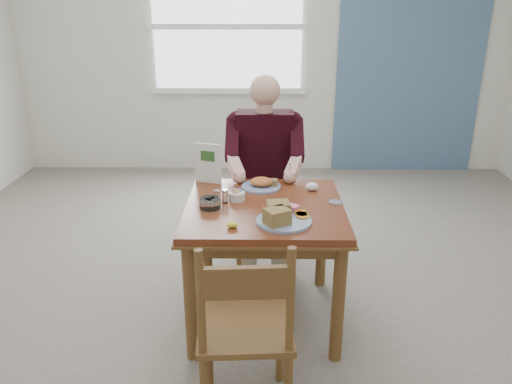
{
  "coord_description": "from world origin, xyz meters",
  "views": [
    {
      "loc": [
        -0.01,
        -2.64,
        1.83
      ],
      "look_at": [
        -0.05,
        0.0,
        0.83
      ],
      "focal_mm": 35.0,
      "sensor_mm": 36.0,
      "label": 1
    }
  ],
  "objects_px": {
    "chair_far": "(264,198)",
    "near_plate": "(281,216)",
    "diner": "(264,159)",
    "table": "(264,223)",
    "far_plate": "(262,184)",
    "chair_near": "(245,330)"
  },
  "relations": [
    {
      "from": "far_plate",
      "to": "chair_near",
      "type": "bearing_deg",
      "value": -93.67
    },
    {
      "from": "chair_far",
      "to": "near_plate",
      "type": "relative_size",
      "value": 2.51
    },
    {
      "from": "table",
      "to": "diner",
      "type": "distance_m",
      "value": 0.73
    },
    {
      "from": "chair_near",
      "to": "far_plate",
      "type": "distance_m",
      "value": 1.13
    },
    {
      "from": "table",
      "to": "diner",
      "type": "height_order",
      "value": "diner"
    },
    {
      "from": "near_plate",
      "to": "table",
      "type": "bearing_deg",
      "value": 110.02
    },
    {
      "from": "table",
      "to": "chair_near",
      "type": "relative_size",
      "value": 0.97
    },
    {
      "from": "table",
      "to": "near_plate",
      "type": "height_order",
      "value": "near_plate"
    },
    {
      "from": "chair_far",
      "to": "far_plate",
      "type": "xyz_separation_m",
      "value": [
        -0.01,
        -0.51,
        0.3
      ]
    },
    {
      "from": "chair_far",
      "to": "diner",
      "type": "distance_m",
      "value": 0.34
    },
    {
      "from": "diner",
      "to": "far_plate",
      "type": "distance_m",
      "value": 0.42
    },
    {
      "from": "diner",
      "to": "far_plate",
      "type": "height_order",
      "value": "diner"
    },
    {
      "from": "far_plate",
      "to": "table",
      "type": "bearing_deg",
      "value": -87.04
    },
    {
      "from": "table",
      "to": "chair_far",
      "type": "xyz_separation_m",
      "value": [
        0.0,
        0.8,
        -0.16
      ]
    },
    {
      "from": "chair_far",
      "to": "far_plate",
      "type": "distance_m",
      "value": 0.59
    },
    {
      "from": "diner",
      "to": "near_plate",
      "type": "bearing_deg",
      "value": -84.73
    },
    {
      "from": "table",
      "to": "diner",
      "type": "relative_size",
      "value": 0.66
    },
    {
      "from": "diner",
      "to": "chair_far",
      "type": "bearing_deg",
      "value": 90.01
    },
    {
      "from": "chair_far",
      "to": "chair_near",
      "type": "bearing_deg",
      "value": -93.04
    },
    {
      "from": "table",
      "to": "far_plate",
      "type": "height_order",
      "value": "far_plate"
    },
    {
      "from": "chair_far",
      "to": "near_plate",
      "type": "xyz_separation_m",
      "value": [
        0.09,
        -1.04,
        0.31
      ]
    },
    {
      "from": "chair_near",
      "to": "diner",
      "type": "distance_m",
      "value": 1.55
    }
  ]
}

